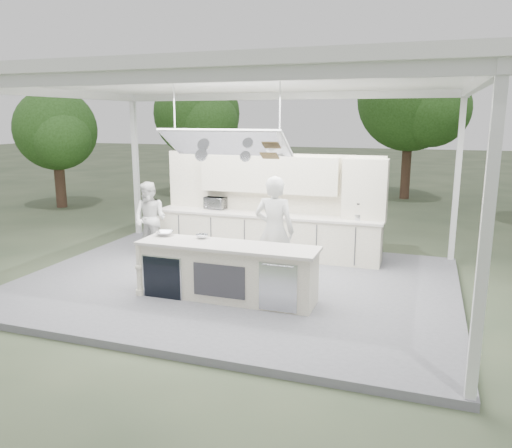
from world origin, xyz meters
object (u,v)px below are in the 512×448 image
at_px(demo_island, 226,271).
at_px(head_chef, 274,231).
at_px(sous_chef, 150,219).
at_px(back_counter, 266,234).

distance_m(demo_island, head_chef, 1.24).
distance_m(demo_island, sous_chef, 3.34).
xyz_separation_m(demo_island, head_chef, (0.56, 0.96, 0.53)).
xyz_separation_m(back_counter, head_chef, (0.74, -1.85, 0.53)).
bearing_deg(demo_island, back_counter, 93.63).
distance_m(demo_island, back_counter, 2.82).
bearing_deg(sous_chef, back_counter, 21.35).
height_order(demo_island, head_chef, head_chef).
height_order(back_counter, head_chef, head_chef).
bearing_deg(demo_island, sous_chef, 142.56).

